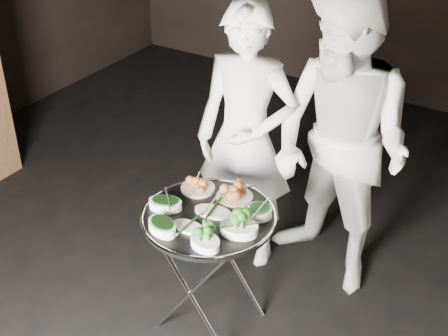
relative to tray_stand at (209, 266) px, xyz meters
The scene contains 15 objects.
floor 0.44m from the tray_stand, 97.98° to the right, with size 6.00×7.00×0.05m, color black.
tray_stand is the anchor object (origin of this frame).
serving_tray 0.33m from the tray_stand, 97.13° to the right, with size 0.70×0.70×0.04m.
potato_plate_a 0.44m from the tray_stand, 136.61° to the left, with size 0.19×0.19×0.07m.
potato_plate_b 0.42m from the tray_stand, 80.02° to the left, with size 0.19×0.19×0.07m.
greens_bowl 0.45m from the tray_stand, 30.26° to the left, with size 0.13×0.13×0.08m.
asparagus_plate_a 0.35m from the tray_stand, 65.25° to the left, with size 0.21×0.14×0.04m.
asparagus_plate_b 0.38m from the tray_stand, 99.35° to the right, with size 0.17×0.10×0.03m.
spinach_bowl_a 0.44m from the tray_stand, 163.99° to the right, with size 0.20×0.16×0.07m.
spinach_bowl_b 0.45m from the tray_stand, 118.17° to the right, with size 0.20×0.17×0.07m.
broccoli_bowl_a 0.43m from the tray_stand, 12.74° to the right, with size 0.22×0.19×0.08m.
broccoli_bowl_b 0.44m from the tray_stand, 60.94° to the right, with size 0.20×0.17×0.07m.
serving_utensils 0.40m from the tray_stand, 76.29° to the left, with size 0.59×0.43×0.01m.
waiter_left 0.79m from the tray_stand, 103.43° to the left, with size 0.61×0.40×1.67m, color white.
waiter_right 0.98m from the tray_stand, 61.90° to the left, with size 0.88×0.69×1.81m, color white.
Camera 1 is at (1.43, -2.08, 2.62)m, focal length 50.00 mm.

